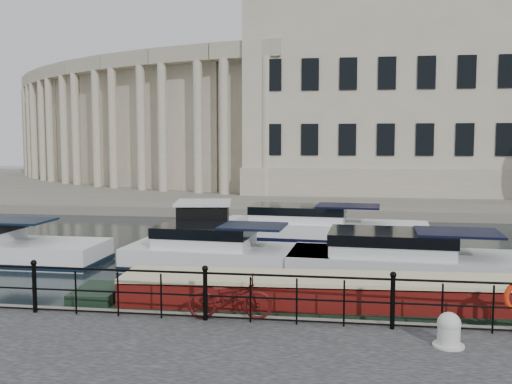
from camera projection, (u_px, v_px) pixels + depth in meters
ground_plane at (226, 314)px, 14.76m from camera, size 160.00×160.00×0.00m
far_bank at (308, 186)px, 53.16m from camera, size 120.00×42.00×0.55m
railing at (205, 291)px, 12.43m from camera, size 24.14×0.14×1.22m
civic_building at (294, 110)px, 48.47m from camera, size 53.55×31.84×16.85m
bicycle at (230, 297)px, 12.52m from camera, size 1.93×0.88×0.98m
mooring_bollard at (449, 330)px, 10.86m from camera, size 0.59×0.59×0.67m
narrowboat at (341, 310)px, 13.82m from camera, size 13.45×2.47×1.50m
harbour_hut at (204, 230)px, 22.40m from camera, size 3.26×2.86×2.18m
cabin_cruisers at (245, 249)px, 21.55m from camera, size 24.31×10.55×1.99m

